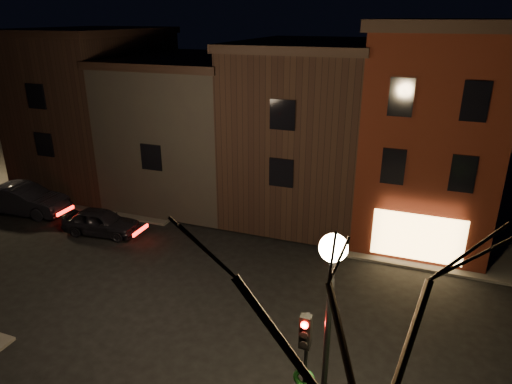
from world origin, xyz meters
TOP-DOWN VIEW (x-y plane):
  - ground at (0.00, 0.00)m, footprint 120.00×120.00m
  - sidewalk_far_left at (-20.00, 20.00)m, footprint 30.00×30.00m
  - corner_building at (8.00, 9.47)m, footprint 6.50×8.50m
  - row_building_a at (1.50, 10.50)m, footprint 7.30×10.30m
  - row_building_b at (-5.75, 10.50)m, footprint 7.80×10.30m
  - row_building_c at (-13.00, 10.50)m, footprint 7.30×10.30m
  - street_lamp_near at (6.20, -6.00)m, footprint 0.60×0.60m
  - traffic_signal at (5.60, -5.51)m, footprint 0.58×0.38m
  - bare_tree_right at (7.50, -8.50)m, footprint 6.40×6.40m
  - parked_car_a at (-7.57, 3.07)m, footprint 4.19×2.07m
  - parked_car_b at (-13.50, 3.70)m, footprint 5.40×2.43m

SIDE VIEW (x-z plane):
  - ground at x=0.00m, z-range 0.00..0.00m
  - sidewalk_far_left at x=-20.00m, z-range 0.00..0.12m
  - parked_car_a at x=-7.57m, z-range 0.00..1.37m
  - parked_car_b at x=-13.50m, z-range 0.00..1.72m
  - traffic_signal at x=5.60m, z-range 0.78..4.83m
  - row_building_b at x=-5.75m, z-range 0.13..8.53m
  - row_building_a at x=1.50m, z-range 0.13..9.53m
  - row_building_c at x=-13.00m, z-range 0.13..10.03m
  - street_lamp_near at x=6.20m, z-range 1.94..8.42m
  - corner_building at x=8.00m, z-range 0.15..10.65m
  - bare_tree_right at x=7.50m, z-range 1.90..10.40m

